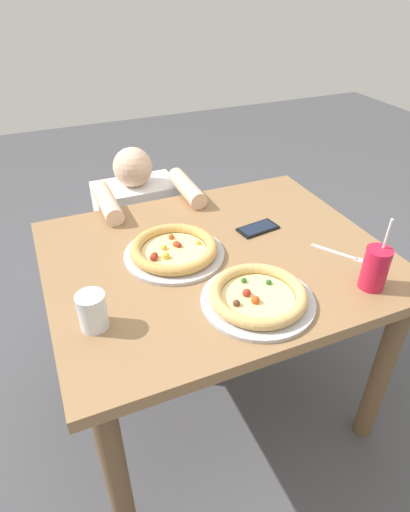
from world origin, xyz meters
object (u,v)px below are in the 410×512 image
fork (343,255)px  cell_phone (258,228)px  diner_seated (141,245)px  water_cup_clear (92,311)px  pizza_near (258,296)px  pizza_far (174,250)px  drink_cup_colored (375,268)px

fork → cell_phone: size_ratio=1.13×
diner_seated → water_cup_clear: bearing=-111.9°
pizza_near → cell_phone: size_ratio=2.09×
pizza_near → pizza_far: same height
pizza_far → cell_phone: 0.34m
pizza_near → fork: 0.40m
pizza_far → fork: pizza_far is taller
pizza_far → fork: bearing=-22.8°
water_cup_clear → fork: bearing=0.9°
pizza_near → drink_cup_colored: bearing=-11.0°
pizza_near → pizza_far: size_ratio=0.99×
drink_cup_colored → diner_seated: drink_cup_colored is taller
pizza_near → cell_phone: bearing=61.1°
pizza_near → pizza_far: 0.35m
cell_phone → diner_seated: diner_seated is taller
drink_cup_colored → water_cup_clear: size_ratio=2.23×
pizza_near → water_cup_clear: size_ratio=3.13×
water_cup_clear → diner_seated: diner_seated is taller
cell_phone → drink_cup_colored: bearing=-70.3°
fork → pizza_far: bearing=157.2°
pizza_near → diner_seated: (-0.11, 0.95, -0.36)m
diner_seated → drink_cup_colored: bearing=-65.5°
fork → drink_cup_colored: bearing=-99.6°
water_cup_clear → pizza_near: bearing=-10.7°
cell_phone → diner_seated: bearing=117.8°
water_cup_clear → cell_phone: size_ratio=0.67×
drink_cup_colored → fork: bearing=80.4°
pizza_near → cell_phone: (0.20, 0.36, -0.02)m
cell_phone → diner_seated: (-0.31, 0.58, -0.34)m
pizza_near → pizza_far: bearing=114.0°
pizza_near → water_cup_clear: 0.46m
diner_seated → pizza_near: bearing=-83.4°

